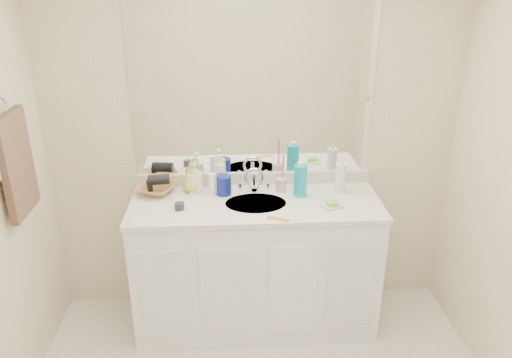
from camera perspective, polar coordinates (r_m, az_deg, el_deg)
name	(u,v)px	position (r m, az deg, el deg)	size (l,w,h in m)	color
wall_back	(253,137)	(3.15, -0.34, 4.85)	(2.60, 0.02, 2.40)	beige
vanity_cabinet	(256,265)	(3.25, -0.05, -9.82)	(1.50, 0.55, 0.85)	white
countertop	(256,204)	(3.03, -0.05, -2.84)	(1.52, 0.57, 0.03)	white
backsplash	(253,178)	(3.24, -0.31, 0.07)	(1.52, 0.03, 0.08)	silver
sink_basin	(256,205)	(3.01, -0.03, -2.95)	(0.37, 0.37, 0.02)	beige
faucet	(254,183)	(3.14, -0.22, -0.40)	(0.02, 0.02, 0.11)	silver
mirror	(253,80)	(3.05, -0.35, 11.23)	(1.48, 0.01, 1.20)	white
blue_mug	(224,185)	(3.10, -3.67, -0.70)	(0.09, 0.09, 0.12)	navy
tan_cup	(281,185)	(3.14, 2.86, -0.70)	(0.07, 0.07, 0.09)	beige
toothbrush	(283,169)	(3.10, 3.09, 1.10)	(0.01, 0.01, 0.21)	#EC3E91
mouthwash_bottle	(300,180)	(3.08, 5.09, -0.16)	(0.08, 0.08, 0.20)	#0EA4B1
clear_pump_bottle	(341,178)	(3.17, 9.64, 0.15)	(0.07, 0.07, 0.18)	white
soap_dish	(332,206)	(2.99, 8.67, -3.06)	(0.11, 0.09, 0.01)	silver
green_soap	(332,203)	(2.98, 8.69, -2.75)	(0.07, 0.05, 0.03)	#8AE036
orange_comb	(278,219)	(2.82, 2.52, -4.55)	(0.13, 0.03, 0.01)	orange
dark_jar	(180,206)	(2.95, -8.73, -3.09)	(0.06, 0.06, 0.04)	#2A2A2F
extra_white_bottle	(212,184)	(3.09, -5.02, -0.62)	(0.04, 0.04, 0.14)	white
soap_bottle_white	(220,171)	(3.17, -4.17, 0.87)	(0.09, 0.09, 0.22)	white
soap_bottle_cream	(195,177)	(3.14, -6.98, 0.19)	(0.08, 0.09, 0.19)	#F8EDCA
soap_bottle_yellow	(192,180)	(3.15, -7.33, -0.14)	(0.12, 0.12, 0.15)	#DED656
wicker_basket	(156,189)	(3.18, -11.32, -1.09)	(0.23, 0.23, 0.06)	#A37342
hair_dryer	(159,180)	(3.16, -11.04, -0.06)	(0.07, 0.07, 0.13)	black
towel_ring	(1,108)	(2.78, -27.08, 7.24)	(0.11, 0.11, 0.01)	silver
hand_towel	(17,164)	(2.86, -25.63, 1.52)	(0.04, 0.32, 0.55)	#432F24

